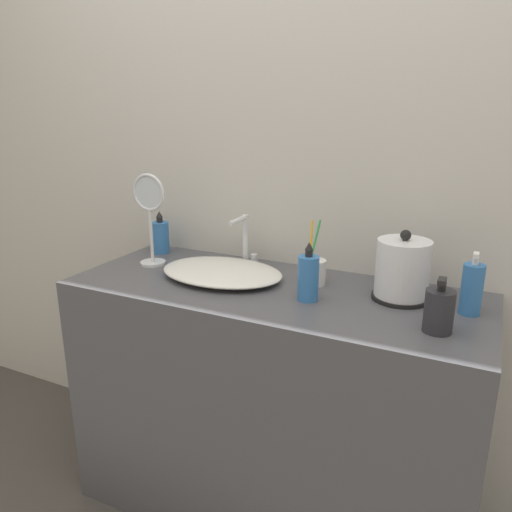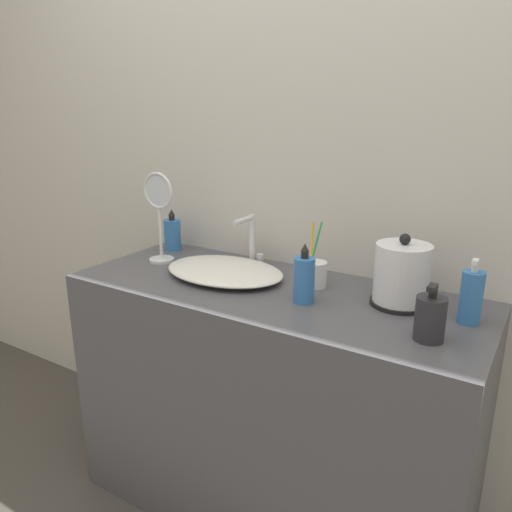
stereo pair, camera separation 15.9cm
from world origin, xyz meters
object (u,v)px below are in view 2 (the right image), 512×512
object	(u,v)px
lotion_bottle	(430,318)
hand_cream_bottle	(173,234)
electric_kettle	(402,277)
toothbrush_cup	(315,273)
mouthwash_bottle	(471,297)
shampoo_bottle	(304,279)
vanity_mirror	(159,210)
faucet	(251,238)

from	to	relation	value
lotion_bottle	hand_cream_bottle	distance (m)	1.11
electric_kettle	lotion_bottle	xyz separation A→B (m)	(0.13, -0.19, -0.03)
electric_kettle	toothbrush_cup	xyz separation A→B (m)	(-0.28, 0.01, -0.04)
lotion_bottle	mouthwash_bottle	xyz separation A→B (m)	(0.07, 0.16, 0.02)
shampoo_bottle	mouthwash_bottle	distance (m)	0.46
mouthwash_bottle	lotion_bottle	bearing A→B (deg)	-112.50
lotion_bottle	mouthwash_bottle	size ratio (longest dim) A/B	0.83
lotion_bottle	electric_kettle	bearing A→B (deg)	124.08
vanity_mirror	faucet	bearing A→B (deg)	24.76
toothbrush_cup	shampoo_bottle	xyz separation A→B (m)	(0.03, -0.14, 0.03)
faucet	shampoo_bottle	bearing A→B (deg)	-34.43
electric_kettle	toothbrush_cup	world-z (taller)	electric_kettle
mouthwash_bottle	hand_cream_bottle	world-z (taller)	mouthwash_bottle
faucet	vanity_mirror	world-z (taller)	vanity_mirror
lotion_bottle	shampoo_bottle	distance (m)	0.38
faucet	hand_cream_bottle	size ratio (longest dim) A/B	1.10
toothbrush_cup	hand_cream_bottle	size ratio (longest dim) A/B	1.27
faucet	electric_kettle	distance (m)	0.58
electric_kettle	vanity_mirror	bearing A→B (deg)	-176.89
shampoo_bottle	mouthwash_bottle	bearing A→B (deg)	12.69
shampoo_bottle	vanity_mirror	bearing A→B (deg)	172.73
toothbrush_cup	mouthwash_bottle	xyz separation A→B (m)	(0.48, -0.04, 0.03)
lotion_bottle	faucet	bearing A→B (deg)	158.04
lotion_bottle	mouthwash_bottle	distance (m)	0.17
faucet	electric_kettle	xyz separation A→B (m)	(0.58, -0.09, -0.02)
faucet	toothbrush_cup	world-z (taller)	toothbrush_cup
vanity_mirror	shampoo_bottle	bearing A→B (deg)	-7.27
electric_kettle	toothbrush_cup	distance (m)	0.28
electric_kettle	vanity_mirror	distance (m)	0.89
faucet	hand_cream_bottle	xyz separation A→B (m)	(-0.37, -0.00, -0.04)
faucet	lotion_bottle	size ratio (longest dim) A/B	1.23
electric_kettle	hand_cream_bottle	xyz separation A→B (m)	(-0.95, 0.09, -0.02)
vanity_mirror	lotion_bottle	bearing A→B (deg)	-7.95
toothbrush_cup	lotion_bottle	bearing A→B (deg)	-25.96
electric_kettle	hand_cream_bottle	bearing A→B (deg)	174.55
faucet	vanity_mirror	size ratio (longest dim) A/B	0.55
toothbrush_cup	hand_cream_bottle	bearing A→B (deg)	173.06
electric_kettle	lotion_bottle	bearing A→B (deg)	-55.92
toothbrush_cup	hand_cream_bottle	world-z (taller)	toothbrush_cup
lotion_bottle	vanity_mirror	world-z (taller)	vanity_mirror
toothbrush_cup	faucet	bearing A→B (deg)	163.93
toothbrush_cup	electric_kettle	bearing A→B (deg)	-1.86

